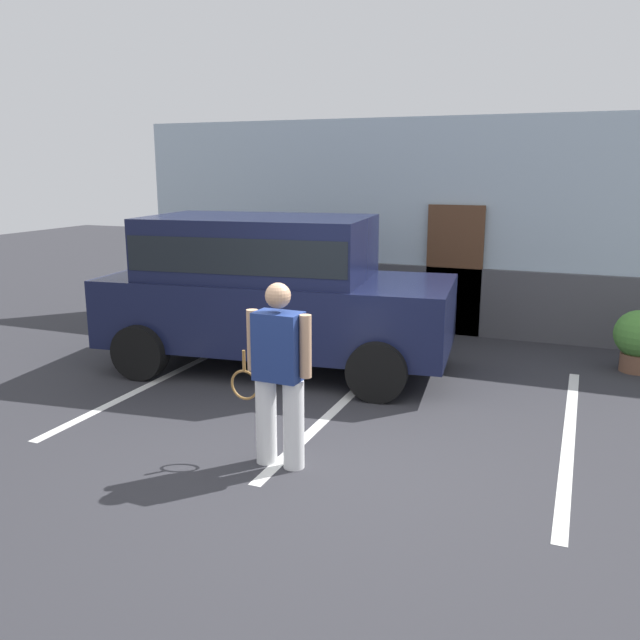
% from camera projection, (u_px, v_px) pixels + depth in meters
% --- Properties ---
extents(ground_plane, '(40.00, 40.00, 0.00)m').
position_uv_depth(ground_plane, '(312.00, 458.00, 6.25)').
color(ground_plane, '#2D2D33').
extents(parking_stripe_0, '(0.12, 4.40, 0.01)m').
position_uv_depth(parking_stripe_0, '(162.00, 379.00, 8.59)').
color(parking_stripe_0, silver).
rests_on(parking_stripe_0, ground_plane).
extents(parking_stripe_1, '(0.12, 4.40, 0.01)m').
position_uv_depth(parking_stripe_1, '(342.00, 403.00, 7.69)').
color(parking_stripe_1, silver).
rests_on(parking_stripe_1, ground_plane).
extents(parking_stripe_2, '(0.12, 4.40, 0.01)m').
position_uv_depth(parking_stripe_2, '(569.00, 435.00, 6.79)').
color(parking_stripe_2, silver).
rests_on(parking_stripe_2, ground_plane).
extents(house_frontage, '(10.80, 0.40, 3.47)m').
position_uv_depth(house_frontage, '(440.00, 233.00, 10.84)').
color(house_frontage, silver).
rests_on(house_frontage, ground_plane).
extents(parked_suv, '(4.78, 2.57, 2.05)m').
position_uv_depth(parked_suv, '(270.00, 285.00, 8.87)').
color(parked_suv, '#141938').
rests_on(parked_suv, ground_plane).
extents(tennis_player_man, '(0.89, 0.28, 1.70)m').
position_uv_depth(tennis_player_man, '(279.00, 373.00, 5.93)').
color(tennis_player_man, white).
rests_on(tennis_player_man, ground_plane).
extents(potted_plant_by_porch, '(0.63, 0.63, 0.84)m').
position_uv_depth(potted_plant_by_porch, '(638.00, 338.00, 8.81)').
color(potted_plant_by_porch, brown).
rests_on(potted_plant_by_porch, ground_plane).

